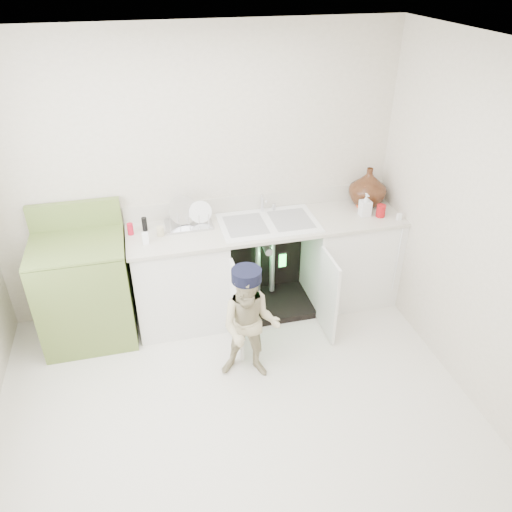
{
  "coord_description": "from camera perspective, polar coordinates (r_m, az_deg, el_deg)",
  "views": [
    {
      "loc": [
        -0.48,
        -2.51,
        2.93
      ],
      "look_at": [
        0.31,
        0.7,
        0.89
      ],
      "focal_mm": 35.0,
      "sensor_mm": 36.0,
      "label": 1
    }
  ],
  "objects": [
    {
      "name": "ground",
      "position": [
        3.89,
        -2.1,
        -17.32
      ],
      "size": [
        3.5,
        3.5,
        0.0
      ],
      "primitive_type": "plane",
      "color": "beige",
      "rests_on": "ground"
    },
    {
      "name": "room_shell",
      "position": [
        3.06,
        -2.55,
        -1.74
      ],
      "size": [
        6.0,
        5.5,
        1.26
      ],
      "color": "beige",
      "rests_on": "ground"
    },
    {
      "name": "counter_run",
      "position": [
        4.58,
        1.82,
        -0.72
      ],
      "size": [
        2.44,
        1.02,
        1.26
      ],
      "color": "white",
      "rests_on": "ground"
    },
    {
      "name": "avocado_stove",
      "position": [
        4.47,
        -18.93,
        -3.61
      ],
      "size": [
        0.75,
        0.65,
        1.16
      ],
      "color": "olive",
      "rests_on": "ground"
    },
    {
      "name": "repair_worker",
      "position": [
        3.83,
        -0.67,
        -7.88
      ],
      "size": [
        0.71,
        0.75,
        0.98
      ],
      "rotation": [
        0.0,
        0.0,
        -0.32
      ],
      "color": "tan",
      "rests_on": "ground"
    }
  ]
}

